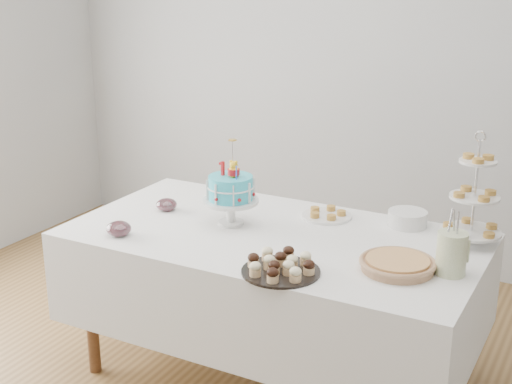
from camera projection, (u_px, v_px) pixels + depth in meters
The scene contains 11 objects.
walls at pixel (241, 124), 2.90m from camera, with size 5.04×4.04×2.70m.
table at pixel (273, 278), 3.40m from camera, with size 1.92×1.02×0.77m.
birthday_cake at pixel (231, 202), 3.42m from camera, with size 0.27×0.27×0.42m.
cupcake_tray at pixel (281, 265), 2.90m from camera, with size 0.33×0.33×0.07m.
pie at pixel (397, 264), 2.93m from camera, with size 0.32×0.32×0.05m.
tiered_stand at pixel (474, 198), 3.15m from camera, with size 0.27×0.27×0.52m.
plate_stack at pixel (407, 218), 3.42m from camera, with size 0.19×0.19×0.07m.
pastry_plate at pixel (327, 214), 3.54m from camera, with size 0.25×0.25×0.04m.
jam_bowl_a at pixel (119, 229), 3.30m from camera, with size 0.12×0.12×0.07m.
jam_bowl_b at pixel (167, 205), 3.64m from camera, with size 0.11×0.11×0.06m.
utensil_pitcher at pixel (452, 252), 2.87m from camera, with size 0.13×0.12×0.28m.
Camera 1 is at (1.40, -2.48, 1.98)m, focal length 50.00 mm.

